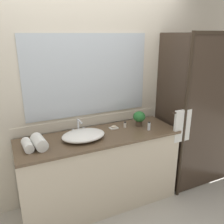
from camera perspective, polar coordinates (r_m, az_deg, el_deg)
The scene contains 12 objects.
ground_plane at distance 3.12m, azimuth -2.67°, elevation -20.86°, with size 8.00×8.00×0.00m, color #B7B2A8.
wall_back_with_mirror at distance 2.82m, azimuth -5.75°, elevation 4.58°, with size 4.40×0.06×2.60m.
vanity_cabinet at distance 2.87m, azimuth -2.88°, elevation -13.75°, with size 1.80×0.58×0.90m.
shower_enclosure at distance 3.14m, azimuth 20.43°, elevation -0.42°, with size 1.20×0.59×2.00m.
sink_basin at distance 2.55m, azimuth -6.85°, elevation -5.55°, with size 0.46×0.34×0.09m, color white.
faucet at distance 2.69m, azimuth -7.98°, elevation -3.93°, with size 0.17×0.16×0.17m.
potted_plant at distance 2.89m, azimuth 6.53°, elevation -1.31°, with size 0.15×0.15×0.18m.
soap_dish at distance 2.82m, azimuth 0.41°, elevation -3.70°, with size 0.10×0.07×0.04m.
amenity_bottle_conditioner at distance 2.84m, azimuth 3.13°, elevation -3.07°, with size 0.03×0.03×0.07m.
amenity_bottle_body_wash at distance 2.80m, azimuth 8.86°, elevation -3.36°, with size 0.03×0.03×0.10m.
rolled_towel_near_edge at distance 2.46m, azimuth -19.59°, elevation -7.51°, with size 0.09×0.09×0.21m, color white.
rolled_towel_middle at distance 2.45m, azimuth -17.04°, elevation -6.92°, with size 0.12×0.12×0.24m, color white.
Camera 1 is at (-0.90, -2.24, 1.97)m, focal length 38.17 mm.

